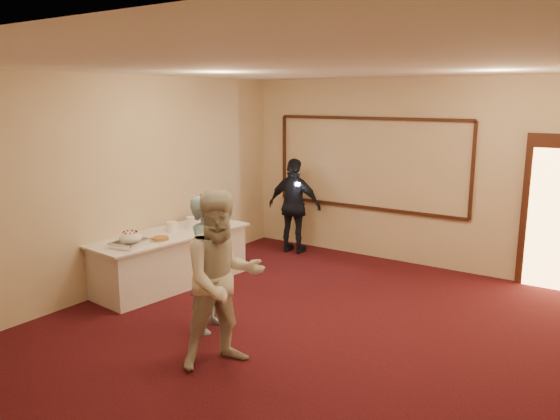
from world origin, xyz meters
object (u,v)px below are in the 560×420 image
Objects in this scene: pavlova_tray at (131,240)px; tart at (161,239)px; man at (208,264)px; woman at (223,280)px; buffet_table at (170,259)px; guest at (295,206)px; cupcake_stand at (201,211)px; plate_stack_a at (172,227)px; plate_stack_b at (194,223)px.

pavlova_tray is 0.43m from tart.
man is 0.88× the size of woman.
woman reaches higher than buffet_table.
tart is 0.15× the size of guest.
man is (1.61, -1.67, -0.15)m from cupcake_stand.
man is at bearing -3.73° from pavlova_tray.
pavlova_tray is at bearing 102.67° from woman.
pavlova_tray is 3.19× the size of plate_stack_a.
cupcake_stand is 2.35× the size of plate_stack_b.
guest is (0.62, 2.35, -0.01)m from plate_stack_a.
plate_stack_a is 0.10× the size of guest.
woman is (2.32, -2.25, -0.04)m from cupcake_stand.
plate_stack_b is (0.09, 0.42, 0.47)m from buffet_table.
buffet_table is at bearing -69.28° from plate_stack_a.
plate_stack_a reaches higher than buffet_table.
plate_stack_b is 2.09m from guest.
buffet_table is at bearing 120.16° from tart.
pavlova_tray is 0.33× the size of guest.
pavlova_tray is 0.34× the size of man.
tart is 2.27m from woman.
cupcake_stand is at bearing 105.18° from tart.
plate_stack_b reaches higher than plate_stack_a.
woman reaches higher than pavlova_tray.
woman reaches higher than plate_stack_b.
plate_stack_a is at bearing 45.10° from man.
plate_stack_a is 0.53m from tart.
buffet_table is at bearing 68.41° from guest.
guest reaches higher than tart.
plate_stack_a is at bearing 97.19° from pavlova_tray.
man is at bearing -32.02° from plate_stack_a.
plate_stack_a is 0.11× the size of man.
cupcake_stand is 0.31× the size of man.
guest is at bearing 2.66° from man.
man is 0.92m from woman.
buffet_table is 14.71× the size of plate_stack_a.
plate_stack_b is at bearing 68.05° from plate_stack_a.
man is at bearing -21.11° from tart.
man is (1.50, -0.86, 0.41)m from buffet_table.
plate_stack_b is at bearing 77.65° from buffet_table.
woman is at bearing -28.21° from tart.
plate_stack_b is (0.02, 1.19, 0.01)m from pavlova_tray.
guest reaches higher than cupcake_stand.
guest is at bearing 76.40° from plate_stack_b.
woman is 1.09× the size of guest.
woman reaches higher than plate_stack_a.
man is (1.29, -0.50, 0.00)m from tart.
buffet_table is 1.38× the size of woman.
guest is (0.69, 1.64, -0.12)m from cupcake_stand.
woman reaches higher than guest.
cupcake_stand is 0.72m from plate_stack_a.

